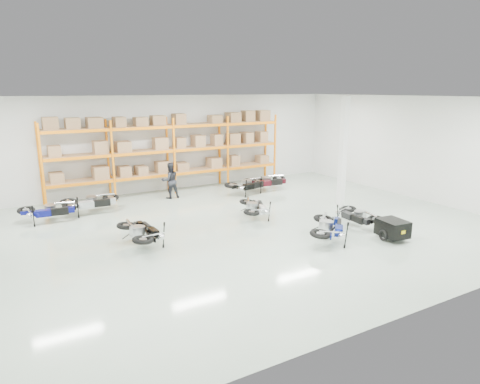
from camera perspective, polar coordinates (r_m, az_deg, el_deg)
room at (r=14.56m, az=-0.20°, el=3.57°), size 18.00×18.00×18.00m
pallet_rack at (r=20.36m, az=-9.25°, el=6.28°), size 11.28×0.98×3.62m
structural_column at (r=18.04m, az=13.57°, el=5.14°), size 0.25×0.25×4.50m
moto_blue_centre at (r=14.00m, az=11.84°, el=-4.12°), size 2.03×2.07×1.25m
moto_silver_left at (r=16.15m, az=1.98°, el=-1.66°), size 1.51×1.96×1.14m
moto_black_far_left at (r=13.65m, az=-13.01°, el=-4.71°), size 1.00×1.92×1.22m
moto_touring_right at (r=15.74m, az=15.33°, el=-2.62°), size 0.97×1.76×1.10m
trailer at (r=14.76m, az=19.67°, el=-4.58°), size 0.82×1.57×0.65m
moto_back_a at (r=17.22m, az=-24.17°, el=-1.82°), size 1.92×1.09×1.19m
moto_back_b at (r=17.79m, az=-19.31°, el=-0.83°), size 1.98×1.07×1.25m
moto_back_c at (r=19.88m, az=1.03°, el=1.37°), size 2.00×1.19×1.22m
moto_back_d at (r=20.61m, az=3.56°, el=1.80°), size 2.02×1.20×1.23m
person_back at (r=19.30m, az=-9.29°, el=1.53°), size 0.80×0.62×1.62m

